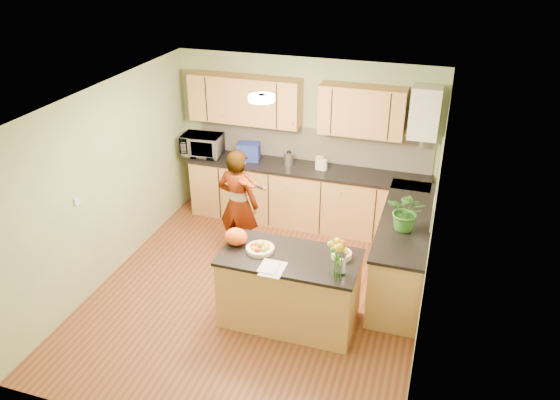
% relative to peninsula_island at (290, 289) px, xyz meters
% --- Properties ---
extents(floor, '(4.50, 4.50, 0.00)m').
position_rel_peninsula_island_xyz_m(floor, '(-0.54, 0.36, -0.45)').
color(floor, brown).
rests_on(floor, ground).
extents(ceiling, '(4.00, 4.50, 0.02)m').
position_rel_peninsula_island_xyz_m(ceiling, '(-0.54, 0.36, 2.05)').
color(ceiling, silver).
rests_on(ceiling, wall_back).
extents(wall_back, '(4.00, 0.02, 2.50)m').
position_rel_peninsula_island_xyz_m(wall_back, '(-0.54, 2.61, 0.80)').
color(wall_back, gray).
rests_on(wall_back, floor).
extents(wall_front, '(4.00, 0.02, 2.50)m').
position_rel_peninsula_island_xyz_m(wall_front, '(-0.54, -1.89, 0.80)').
color(wall_front, gray).
rests_on(wall_front, floor).
extents(wall_left, '(0.02, 4.50, 2.50)m').
position_rel_peninsula_island_xyz_m(wall_left, '(-2.54, 0.36, 0.80)').
color(wall_left, gray).
rests_on(wall_left, floor).
extents(wall_right, '(0.02, 4.50, 2.50)m').
position_rel_peninsula_island_xyz_m(wall_right, '(1.46, 0.36, 0.80)').
color(wall_right, gray).
rests_on(wall_right, floor).
extents(back_counter, '(3.64, 0.62, 0.94)m').
position_rel_peninsula_island_xyz_m(back_counter, '(-0.44, 2.31, 0.02)').
color(back_counter, '#AB7544').
rests_on(back_counter, floor).
extents(right_counter, '(0.62, 2.24, 0.94)m').
position_rel_peninsula_island_xyz_m(right_counter, '(1.16, 1.21, 0.02)').
color(right_counter, '#AB7544').
rests_on(right_counter, floor).
extents(splashback, '(3.60, 0.02, 0.52)m').
position_rel_peninsula_island_xyz_m(splashback, '(-0.44, 2.60, 0.75)').
color(splashback, beige).
rests_on(splashback, back_counter).
extents(upper_cabinets, '(3.20, 0.34, 0.70)m').
position_rel_peninsula_island_xyz_m(upper_cabinets, '(-0.72, 2.44, 1.40)').
color(upper_cabinets, '#AB7544').
rests_on(upper_cabinets, wall_back).
extents(boiler, '(0.40, 0.30, 0.86)m').
position_rel_peninsula_island_xyz_m(boiler, '(1.16, 2.45, 1.45)').
color(boiler, silver).
rests_on(boiler, wall_back).
extents(window_right, '(0.01, 1.30, 1.05)m').
position_rel_peninsula_island_xyz_m(window_right, '(1.45, 0.96, 1.10)').
color(window_right, silver).
rests_on(window_right, wall_right).
extents(light_switch, '(0.02, 0.09, 0.09)m').
position_rel_peninsula_island_xyz_m(light_switch, '(-2.53, -0.24, 0.85)').
color(light_switch, silver).
rests_on(light_switch, wall_left).
extents(ceiling_lamp, '(0.30, 0.30, 0.07)m').
position_rel_peninsula_island_xyz_m(ceiling_lamp, '(-0.54, 0.66, 2.01)').
color(ceiling_lamp, '#FFEABF').
rests_on(ceiling_lamp, ceiling).
extents(peninsula_island, '(1.56, 0.80, 0.90)m').
position_rel_peninsula_island_xyz_m(peninsula_island, '(0.00, 0.00, 0.00)').
color(peninsula_island, '#AB7544').
rests_on(peninsula_island, floor).
extents(fruit_dish, '(0.32, 0.32, 0.11)m').
position_rel_peninsula_island_xyz_m(fruit_dish, '(-0.35, -0.00, 0.49)').
color(fruit_dish, beige).
rests_on(fruit_dish, peninsula_island).
extents(orange_bowl, '(0.23, 0.23, 0.13)m').
position_rel_peninsula_island_xyz_m(orange_bowl, '(0.55, 0.15, 0.50)').
color(orange_bowl, beige).
rests_on(orange_bowl, peninsula_island).
extents(flower_vase, '(0.29, 0.29, 0.53)m').
position_rel_peninsula_island_xyz_m(flower_vase, '(0.60, -0.18, 0.80)').
color(flower_vase, silver).
rests_on(flower_vase, peninsula_island).
extents(orange_bag, '(0.32, 0.29, 0.20)m').
position_rel_peninsula_island_xyz_m(orange_bag, '(-0.66, 0.05, 0.55)').
color(orange_bag, '#F05613').
rests_on(orange_bag, peninsula_island).
extents(papers, '(0.24, 0.33, 0.01)m').
position_rel_peninsula_island_xyz_m(papers, '(-0.10, -0.30, 0.45)').
color(papers, silver).
rests_on(papers, peninsula_island).
extents(violinist, '(0.62, 0.44, 1.59)m').
position_rel_peninsula_island_xyz_m(violinist, '(-1.08, 1.16, 0.35)').
color(violinist, tan).
rests_on(violinist, floor).
extents(violin, '(0.61, 0.53, 0.15)m').
position_rel_peninsula_island_xyz_m(violin, '(-0.88, 0.94, 0.82)').
color(violin, '#581505').
rests_on(violin, violinist).
extents(microwave, '(0.63, 0.45, 0.33)m').
position_rel_peninsula_island_xyz_m(microwave, '(-2.11, 2.29, 0.66)').
color(microwave, silver).
rests_on(microwave, back_counter).
extents(blue_box, '(0.37, 0.30, 0.27)m').
position_rel_peninsula_island_xyz_m(blue_box, '(-1.36, 2.34, 0.62)').
color(blue_box, navy).
rests_on(blue_box, back_counter).
extents(kettle, '(0.14, 0.14, 0.27)m').
position_rel_peninsula_island_xyz_m(kettle, '(-0.72, 2.32, 0.60)').
color(kettle, '#BCBCC1').
rests_on(kettle, back_counter).
extents(jar_cream, '(0.15, 0.15, 0.19)m').
position_rel_peninsula_island_xyz_m(jar_cream, '(-0.25, 2.33, 0.58)').
color(jar_cream, beige).
rests_on(jar_cream, back_counter).
extents(jar_white, '(0.13, 0.13, 0.16)m').
position_rel_peninsula_island_xyz_m(jar_white, '(-0.17, 2.30, 0.57)').
color(jar_white, silver).
rests_on(jar_white, back_counter).
extents(potted_plant, '(0.50, 0.46, 0.49)m').
position_rel_peninsula_island_xyz_m(potted_plant, '(1.16, 0.91, 0.74)').
color(potted_plant, '#307125').
rests_on(potted_plant, right_counter).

